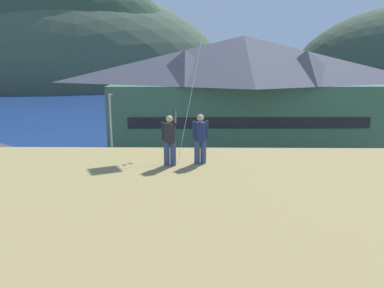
# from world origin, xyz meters

# --- Properties ---
(ground_plane) EXTENTS (600.00, 600.00, 0.00)m
(ground_plane) POSITION_xyz_m (0.00, 0.00, 0.00)
(ground_plane) COLOR #66604C
(parking_lot_pad) EXTENTS (40.00, 20.00, 0.10)m
(parking_lot_pad) POSITION_xyz_m (0.00, 5.00, 0.05)
(parking_lot_pad) COLOR gray
(parking_lot_pad) RESTS_ON ground
(bay_water) EXTENTS (360.00, 84.00, 0.03)m
(bay_water) POSITION_xyz_m (0.00, 60.00, 0.01)
(bay_water) COLOR navy
(bay_water) RESTS_ON ground
(far_hill_west_ridge) EXTENTS (105.40, 46.77, 80.71)m
(far_hill_west_ridge) POSITION_xyz_m (-52.47, 111.52, 0.00)
(far_hill_west_ridge) COLOR #334733
(far_hill_west_ridge) RESTS_ON ground
(far_hill_east_peak) EXTENTS (117.25, 75.55, 67.08)m
(far_hill_east_peak) POSITION_xyz_m (-47.13, 120.52, 0.00)
(far_hill_east_peak) COLOR #42513D
(far_hill_east_peak) RESTS_ON ground
(harbor_lodge) EXTENTS (29.71, 12.60, 12.70)m
(harbor_lodge) POSITION_xyz_m (6.31, 22.08, 6.75)
(harbor_lodge) COLOR #38604C
(harbor_lodge) RESTS_ON ground
(wharf_dock) EXTENTS (3.20, 11.35, 0.70)m
(wharf_dock) POSITION_xyz_m (0.84, 34.33, 0.35)
(wharf_dock) COLOR #70604C
(wharf_dock) RESTS_ON ground
(moored_boat_wharfside) EXTENTS (2.47, 7.33, 2.16)m
(moored_boat_wharfside) POSITION_xyz_m (-2.67, 34.81, 0.72)
(moored_boat_wharfside) COLOR #A8A399
(moored_boat_wharfside) RESTS_ON ground
(parked_car_corner_spot) EXTENTS (4.22, 2.10, 1.82)m
(parked_car_corner_spot) POSITION_xyz_m (15.07, 7.13, 1.06)
(parked_car_corner_spot) COLOR #B28923
(parked_car_corner_spot) RESTS_ON parking_lot_pad
(parked_car_mid_row_far) EXTENTS (4.33, 2.32, 1.82)m
(parked_car_mid_row_far) POSITION_xyz_m (-9.02, 5.44, 1.06)
(parked_car_mid_row_far) COLOR black
(parked_car_mid_row_far) RESTS_ON parking_lot_pad
(parked_car_back_row_left) EXTENTS (4.23, 2.12, 1.82)m
(parked_car_back_row_left) POSITION_xyz_m (11.74, 0.93, 1.06)
(parked_car_back_row_left) COLOR #236633
(parked_car_back_row_left) RESTS_ON parking_lot_pad
(parked_car_lone_by_shed) EXTENTS (4.34, 2.35, 1.82)m
(parked_car_lone_by_shed) POSITION_xyz_m (4.72, 7.19, 1.06)
(parked_car_lone_by_shed) COLOR #236633
(parked_car_lone_by_shed) RESTS_ON parking_lot_pad
(parked_car_front_row_end) EXTENTS (4.34, 2.33, 1.82)m
(parked_car_front_row_end) POSITION_xyz_m (-4.65, 0.57, 1.06)
(parked_car_front_row_end) COLOR navy
(parked_car_front_row_end) RESTS_ON parking_lot_pad
(parking_light_pole) EXTENTS (0.24, 0.78, 7.57)m
(parking_light_pole) POSITION_xyz_m (-5.72, 10.55, 4.43)
(parking_light_pole) COLOR #ADADB2
(parking_light_pole) RESTS_ON parking_lot_pad
(person_kite_flyer) EXTENTS (0.51, 0.66, 1.86)m
(person_kite_flyer) POSITION_xyz_m (0.44, -8.10, 8.13)
(person_kite_flyer) COLOR #384770
(person_kite_flyer) RESTS_ON grassy_hill_foreground
(person_companion) EXTENTS (0.55, 0.40, 1.74)m
(person_companion) POSITION_xyz_m (1.48, -7.83, 8.11)
(person_companion) COLOR #384770
(person_companion) RESTS_ON grassy_hill_foreground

